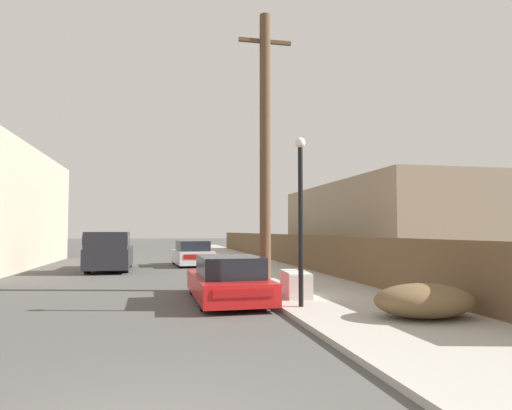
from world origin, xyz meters
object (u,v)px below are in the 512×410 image
at_px(car_parked_mid, 192,254).
at_px(street_lamp, 301,206).
at_px(utility_pole, 265,147).
at_px(pedestrian, 264,249).
at_px(pickup_truck, 109,252).
at_px(discarded_fridge, 296,284).
at_px(parked_sports_car_red, 228,281).
at_px(brush_pile, 424,301).

bearing_deg(car_parked_mid, street_lamp, -88.65).
relative_size(car_parked_mid, utility_pole, 0.47).
bearing_deg(pedestrian, car_parked_mid, 134.37).
bearing_deg(car_parked_mid, pickup_truck, -152.17).
distance_m(discarded_fridge, parked_sports_car_red, 1.93).
height_order(pickup_truck, utility_pole, utility_pole).
relative_size(utility_pole, street_lamp, 2.19).
xyz_separation_m(discarded_fridge, parked_sports_car_red, (-1.92, 0.23, 0.11)).
bearing_deg(brush_pile, car_parked_mid, 102.42).
bearing_deg(street_lamp, utility_pole, 90.06).
bearing_deg(pickup_truck, pedestrian, 173.34).
relative_size(street_lamp, pedestrian, 2.40).
distance_m(car_parked_mid, pickup_truck, 4.99).
relative_size(parked_sports_car_red, utility_pole, 0.52).
bearing_deg(utility_pole, car_parked_mid, 98.10).
relative_size(car_parked_mid, pedestrian, 2.49).
height_order(utility_pole, brush_pile, utility_pole).
distance_m(parked_sports_car_red, utility_pole, 4.85).
height_order(street_lamp, brush_pile, street_lamp).
bearing_deg(discarded_fridge, utility_pole, 106.46).
bearing_deg(discarded_fridge, brush_pile, -57.93).
bearing_deg(discarded_fridge, street_lamp, -96.49).
distance_m(car_parked_mid, street_lamp, 15.40).
xyz_separation_m(parked_sports_car_red, pickup_truck, (-4.29, 10.56, 0.37)).
xyz_separation_m(parked_sports_car_red, street_lamp, (1.53, -1.95, 2.00)).
xyz_separation_m(discarded_fridge, utility_pole, (-0.39, 2.14, 4.30)).
bearing_deg(brush_pile, discarded_fridge, 115.93).
bearing_deg(utility_pole, parked_sports_car_red, -128.54).
bearing_deg(parked_sports_car_red, discarded_fridge, -7.86).
xyz_separation_m(car_parked_mid, street_lamp, (1.62, -15.19, 1.93)).
height_order(street_lamp, pedestrian, street_lamp).
height_order(discarded_fridge, parked_sports_car_red, parked_sports_car_red).
relative_size(brush_pile, pedestrian, 1.27).
distance_m(discarded_fridge, pickup_truck, 12.45).
bearing_deg(pickup_truck, parked_sports_car_red, 111.12).
xyz_separation_m(pickup_truck, street_lamp, (5.82, -12.51, 1.63)).
distance_m(pickup_truck, street_lamp, 13.89).
height_order(pickup_truck, pedestrian, pickup_truck).
xyz_separation_m(pickup_truck, brush_pile, (7.97, -14.41, -0.46)).
xyz_separation_m(car_parked_mid, brush_pile, (3.77, -17.10, -0.17)).
bearing_deg(street_lamp, brush_pile, -41.53).
bearing_deg(utility_pole, street_lamp, -89.94).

